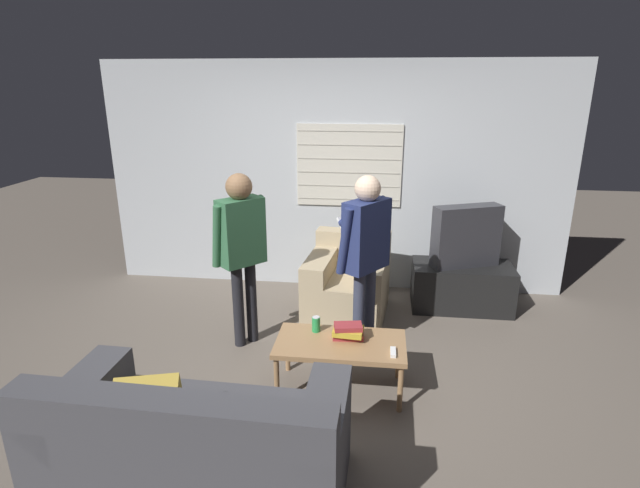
% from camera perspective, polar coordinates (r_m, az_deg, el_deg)
% --- Properties ---
extents(ground_plane, '(16.00, 16.00, 0.00)m').
position_cam_1_polar(ground_plane, '(4.24, -1.30, -15.14)').
color(ground_plane, '#665B51').
extents(wall_back, '(5.20, 0.08, 2.55)m').
position_cam_1_polar(wall_back, '(5.66, 1.62, 7.50)').
color(wall_back, '#ADB2B7').
rests_on(wall_back, ground_plane).
extents(couch_blue, '(1.71, 0.91, 0.87)m').
position_cam_1_polar(couch_blue, '(3.16, -14.07, -21.82)').
color(couch_blue, '#424247').
rests_on(couch_blue, ground_plane).
extents(armchair_beige, '(0.88, 0.98, 0.81)m').
position_cam_1_polar(armchair_beige, '(5.18, 3.21, -4.50)').
color(armchair_beige, tan).
rests_on(armchair_beige, ground_plane).
extents(coffee_table, '(1.00, 0.52, 0.42)m').
position_cam_1_polar(coffee_table, '(3.93, 2.35, -11.63)').
color(coffee_table, '#9E754C').
rests_on(coffee_table, ground_plane).
extents(tv_stand, '(1.03, 0.53, 0.48)m').
position_cam_1_polar(tv_stand, '(5.54, 15.85, -4.68)').
color(tv_stand, black).
rests_on(tv_stand, ground_plane).
extents(tv, '(0.73, 0.45, 0.64)m').
position_cam_1_polar(tv, '(5.35, 16.35, 0.88)').
color(tv, '#2D2D33').
rests_on(tv, tv_stand).
extents(person_left_standing, '(0.47, 0.76, 1.59)m').
position_cam_1_polar(person_left_standing, '(4.42, -9.02, 0.54)').
color(person_left_standing, black).
rests_on(person_left_standing, ground_plane).
extents(person_right_standing, '(0.50, 0.75, 1.60)m').
position_cam_1_polar(person_right_standing, '(4.22, 5.17, -0.03)').
color(person_right_standing, '#33384C').
rests_on(person_right_standing, ground_plane).
extents(book_stack, '(0.24, 0.19, 0.13)m').
position_cam_1_polar(book_stack, '(3.92, 3.24, -9.94)').
color(book_stack, maroon).
rests_on(book_stack, coffee_table).
extents(soda_can, '(0.07, 0.07, 0.13)m').
position_cam_1_polar(soda_can, '(4.02, -0.45, -9.14)').
color(soda_can, '#238E47').
rests_on(soda_can, coffee_table).
extents(spare_remote, '(0.04, 0.13, 0.02)m').
position_cam_1_polar(spare_remote, '(3.78, 8.35, -12.13)').
color(spare_remote, white).
rests_on(spare_remote, coffee_table).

